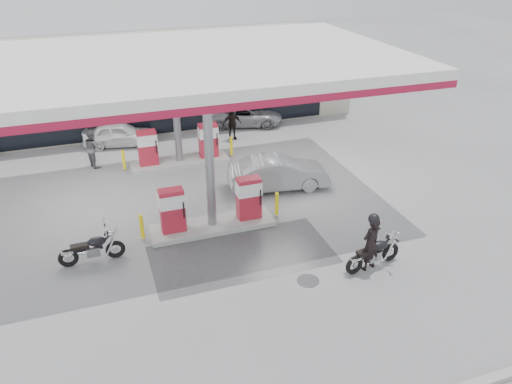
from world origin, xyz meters
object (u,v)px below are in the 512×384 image
at_px(biker_walking, 232,124).
at_px(hatchback_silver, 278,173).
at_px(parked_motorcycle, 93,249).
at_px(biker_main, 371,244).
at_px(main_motorcycle, 374,254).
at_px(pump_island_far, 179,149).
at_px(attendant, 93,148).
at_px(parked_car_right, 245,115).
at_px(pump_island_near, 212,211).
at_px(sedan_white, 120,134).

bearing_deg(biker_walking, hatchback_silver, -88.89).
height_order(parked_motorcycle, hatchback_silver, hatchback_silver).
bearing_deg(biker_walking, biker_main, -86.84).
xyz_separation_m(main_motorcycle, hatchback_silver, (-0.86, 6.19, 0.20)).
bearing_deg(hatchback_silver, pump_island_far, 49.64).
relative_size(attendant, biker_walking, 1.06).
distance_m(attendant, biker_walking, 7.01).
relative_size(pump_island_far, parked_car_right, 1.27).
distance_m(biker_main, parked_car_right, 14.04).
height_order(pump_island_near, attendant, pump_island_near).
bearing_deg(parked_car_right, biker_walking, 159.89).
xyz_separation_m(pump_island_far, main_motorcycle, (4.27, -9.99, -0.23)).
bearing_deg(sedan_white, biker_main, -142.30).
relative_size(attendant, parked_car_right, 0.43).
relative_size(biker_main, parked_motorcycle, 0.89).
height_order(main_motorcycle, biker_walking, biker_walking).
xyz_separation_m(sedan_white, biker_walking, (5.56, -1.00, 0.22)).
bearing_deg(pump_island_far, hatchback_silver, -48.06).
bearing_deg(pump_island_near, biker_walking, 68.71).
xyz_separation_m(parked_motorcycle, attendant, (0.46, 7.80, 0.40)).
bearing_deg(parked_car_right, parked_motorcycle, 157.03).
relative_size(pump_island_far, main_motorcycle, 2.43).
height_order(pump_island_near, biker_main, biker_main).
bearing_deg(biker_main, pump_island_near, -61.89).
height_order(pump_island_far, main_motorcycle, pump_island_far).
xyz_separation_m(pump_island_near, main_motorcycle, (4.27, -3.99, -0.23)).
relative_size(pump_island_near, biker_main, 2.73).
xyz_separation_m(main_motorcycle, attendant, (-7.99, 10.99, 0.39)).
bearing_deg(parked_car_right, hatchback_silver, -172.11).
relative_size(parked_motorcycle, biker_walking, 1.28).
relative_size(main_motorcycle, hatchback_silver, 0.51).
height_order(pump_island_near, hatchback_silver, pump_island_near).
height_order(pump_island_far, biker_walking, pump_island_far).
xyz_separation_m(pump_island_far, hatchback_silver, (3.41, -3.80, -0.03)).
relative_size(biker_main, parked_car_right, 0.47).
bearing_deg(parked_motorcycle, hatchback_silver, 20.60).
distance_m(main_motorcycle, biker_walking, 12.24).
bearing_deg(sedan_white, main_motorcycle, -141.56).
bearing_deg(pump_island_far, main_motorcycle, -66.84).
bearing_deg(hatchback_silver, biker_walking, 9.78).
relative_size(sedan_white, attendant, 2.02).
height_order(pump_island_far, hatchback_silver, pump_island_far).
xyz_separation_m(biker_main, parked_motorcycle, (-8.25, 3.23, -0.46)).
xyz_separation_m(main_motorcycle, parked_car_right, (0.23, 13.99, 0.08)).
height_order(pump_island_far, biker_main, biker_main).
distance_m(main_motorcycle, sedan_white, 14.76).
bearing_deg(attendant, pump_island_far, -124.70).
height_order(biker_main, sedan_white, biker_main).
bearing_deg(pump_island_near, attendant, 117.95).
bearing_deg(pump_island_near, hatchback_silver, 32.80).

